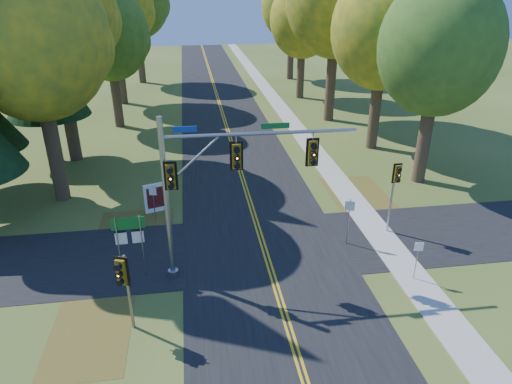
{
  "coord_description": "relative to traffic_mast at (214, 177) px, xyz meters",
  "views": [
    {
      "loc": [
        -3.25,
        -17.23,
        12.15
      ],
      "look_at": [
        -0.43,
        1.72,
        3.2
      ],
      "focal_mm": 32.0,
      "sensor_mm": 36.0,
      "label": 1
    }
  ],
  "objects": [
    {
      "name": "ground",
      "position": [
        2.42,
        -0.1,
        -4.75
      ],
      "size": [
        160.0,
        160.0,
        0.0
      ],
      "primitive_type": "plane",
      "color": "#384C1B",
      "rests_on": "ground"
    },
    {
      "name": "road_main",
      "position": [
        2.42,
        -0.1,
        -4.74
      ],
      "size": [
        8.0,
        160.0,
        0.02
      ],
      "primitive_type": "cube",
      "color": "black",
      "rests_on": "ground"
    },
    {
      "name": "road_cross",
      "position": [
        2.42,
        1.9,
        -4.74
      ],
      "size": [
        60.0,
        6.0,
        0.02
      ],
      "primitive_type": "cube",
      "color": "black",
      "rests_on": "ground"
    },
    {
      "name": "centerline_left",
      "position": [
        2.32,
        -0.1,
        -4.72
      ],
      "size": [
        0.1,
        160.0,
        0.01
      ],
      "primitive_type": "cube",
      "color": "gold",
      "rests_on": "road_main"
    },
    {
      "name": "centerline_right",
      "position": [
        2.52,
        -0.1,
        -4.72
      ],
      "size": [
        0.1,
        160.0,
        0.01
      ],
      "primitive_type": "cube",
      "color": "gold",
      "rests_on": "road_main"
    },
    {
      "name": "sidewalk_east",
      "position": [
        8.62,
        -0.1,
        -4.72
      ],
      "size": [
        1.6,
        160.0,
        0.06
      ],
      "primitive_type": "cube",
      "color": "#9E998E",
      "rests_on": "ground"
    },
    {
      "name": "leaf_patch_w_near",
      "position": [
        -4.08,
        3.9,
        -4.74
      ],
      "size": [
        4.0,
        6.0,
        0.0
      ],
      "primitive_type": "cube",
      "color": "brown",
      "rests_on": "ground"
    },
    {
      "name": "leaf_patch_e",
      "position": [
        9.22,
        5.9,
        -4.74
      ],
      "size": [
        3.5,
        8.0,
        0.0
      ],
      "primitive_type": "cube",
      "color": "brown",
      "rests_on": "ground"
    },
    {
      "name": "leaf_patch_w_far",
      "position": [
        -5.08,
        -3.1,
        -4.74
      ],
      "size": [
        3.0,
        5.0,
        0.0
      ],
      "primitive_type": "cube",
      "color": "brown",
      "rests_on": "ground"
    },
    {
      "name": "tree_w_a",
      "position": [
        -8.71,
        9.28,
        4.74
      ],
      "size": [
        8.0,
        8.0,
        14.15
      ],
      "color": "#38281C",
      "rests_on": "ground"
    },
    {
      "name": "tree_e_a",
      "position": [
        13.98,
        8.67,
        3.78
      ],
      "size": [
        7.2,
        7.2,
        12.73
      ],
      "color": "#38281C",
      "rests_on": "ground"
    },
    {
      "name": "tree_w_b",
      "position": [
        -9.3,
        16.19,
        5.62
      ],
      "size": [
        8.6,
        8.6,
        15.38
      ],
      "color": "#38281C",
      "rests_on": "ground"
    },
    {
      "name": "tree_e_b",
      "position": [
        13.39,
        15.48,
        4.15
      ],
      "size": [
        7.6,
        7.6,
        13.33
      ],
      "color": "#38281C",
      "rests_on": "ground"
    },
    {
      "name": "tree_w_c",
      "position": [
        -7.12,
        24.37,
        3.19
      ],
      "size": [
        6.8,
        6.8,
        11.91
      ],
      "color": "#38281C",
      "rests_on": "ground"
    },
    {
      "name": "tree_w_d",
      "position": [
        -7.71,
        33.08,
        5.03
      ],
      "size": [
        8.2,
        8.2,
        14.56
      ],
      "color": "#38281C",
      "rests_on": "ground"
    },
    {
      "name": "tree_e_d",
      "position": [
        11.68,
        32.77,
        3.49
      ],
      "size": [
        7.0,
        7.0,
        12.32
      ],
      "color": "#38281C",
      "rests_on": "ground"
    },
    {
      "name": "tree_e_e",
      "position": [
        12.89,
        43.48,
        4.44
      ],
      "size": [
        7.8,
        7.8,
        13.74
      ],
      "color": "#38281C",
      "rests_on": "ground"
    },
    {
      "name": "pine_c",
      "position": [
        -10.58,
        15.9,
        4.94
      ],
      "size": [
        5.6,
        5.6,
        20.56
      ],
      "color": "#38281C",
      "rests_on": "ground"
    },
    {
      "name": "traffic_mast",
      "position": [
        0.0,
        0.0,
        0.0
      ],
      "size": [
        8.15,
        0.73,
        7.39
      ],
      "rotation": [
        0.0,
        0.0,
        -0.02
      ],
      "color": "gray",
      "rests_on": "ground"
    },
    {
      "name": "east_signal_pole",
      "position": [
        9.15,
        2.28,
        -1.74
      ],
      "size": [
        0.46,
        0.53,
        3.97
      ],
      "rotation": [
        0.0,
        0.0,
        0.02
      ],
      "color": "#9B9FA4",
      "rests_on": "ground"
    },
    {
      "name": "ped_signal_pole",
      "position": [
        -3.55,
        -3.28,
        -2.27
      ],
      "size": [
        0.5,
        0.61,
        3.34
      ],
      "rotation": [
        0.0,
        0.0,
        -0.38
      ],
      "color": "gray",
      "rests_on": "ground"
    },
    {
      "name": "route_sign_cluster",
      "position": [
        -3.75,
        0.36,
        -2.61
      ],
      "size": [
        1.42,
        0.13,
        3.04
      ],
      "rotation": [
        0.0,
        0.0,
        0.04
      ],
      "color": "gray",
      "rests_on": "ground"
    },
    {
      "name": "info_kiosk",
      "position": [
        -3.08,
        6.64,
        -3.89
      ],
      "size": [
        1.23,
        0.56,
        1.72
      ],
      "rotation": [
        0.0,
        0.0,
        0.32
      ],
      "color": "white",
      "rests_on": "ground"
    },
    {
      "name": "reg_sign_e_north",
      "position": [
        6.62,
        1.6,
        -3.05
      ],
      "size": [
        0.46,
        0.18,
        2.49
      ],
      "rotation": [
        0.0,
        0.0,
        -0.31
      ],
      "color": "gray",
      "rests_on": "ground"
    },
    {
      "name": "reg_sign_e_south",
      "position": [
        8.59,
        -1.78,
        -3.39
      ],
      "size": [
        0.38,
        0.09,
        1.99
      ],
      "rotation": [
        0.0,
        0.0,
        -0.18
      ],
      "color": "gray",
      "rests_on": "ground"
    },
    {
      "name": "reg_sign_w",
      "position": [
        -3.06,
        5.47,
        -3.33
      ],
      "size": [
        0.4,
        0.09,
        2.08
      ],
      "rotation": [
        0.0,
        0.0,
        -0.17
      ],
      "color": "gray",
      "rests_on": "ground"
    }
  ]
}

